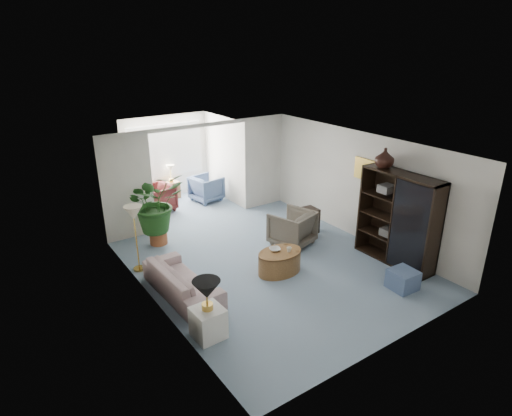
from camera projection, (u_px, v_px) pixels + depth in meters
floor at (272, 266)px, 8.94m from camera, size 6.00×6.00×0.00m
sunroom_floor at (185, 207)px, 12.09m from camera, size 2.60×2.60×0.00m
back_pier_left at (127, 187)px, 9.79m from camera, size 1.20×0.12×2.50m
back_pier_right at (264, 162)px, 11.79m from camera, size 1.20×0.12×2.50m
back_header at (199, 126)px, 10.35m from camera, size 2.60×0.12×0.10m
window_pane at (166, 150)px, 12.40m from camera, size 2.20×0.02×1.50m
window_blinds at (166, 151)px, 12.38m from camera, size 2.20×0.02×1.50m
framed_picture at (365, 169)px, 9.54m from camera, size 0.04×0.50×0.40m
sofa at (182, 281)px, 7.88m from camera, size 0.81×1.93×0.56m
end_table at (208, 323)px, 6.74m from camera, size 0.48×0.48×0.51m
table_lamp at (207, 290)px, 6.52m from camera, size 0.44×0.44×0.30m
floor_lamp at (133, 213)px, 8.35m from camera, size 0.36×0.36×0.28m
coffee_table at (280, 262)px, 8.65m from camera, size 1.20×1.20×0.45m
coffee_bowl at (275, 249)px, 8.61m from camera, size 0.28×0.28×0.05m
coffee_cup at (289, 250)px, 8.55m from camera, size 0.13×0.13×0.09m
wingback_chair at (292, 228)px, 9.77m from camera, size 1.07×1.09×0.80m
side_table_dark at (307, 221)px, 10.40m from camera, size 0.52×0.43×0.60m
entertainment_cabinet at (398, 219)px, 8.79m from camera, size 0.46×1.74×1.93m
cabinet_urn at (385, 158)px, 8.75m from camera, size 0.39×0.39×0.41m
ottoman at (403, 280)px, 8.08m from camera, size 0.50×0.50×0.37m
plant_pot at (159, 237)px, 9.88m from camera, size 0.40×0.40×0.32m
house_plant at (155, 203)px, 9.57m from camera, size 1.23×1.07×1.37m
sunroom_chair_blue at (206, 188)px, 12.45m from camera, size 0.93×0.91×0.73m
sunroom_chair_maroon at (157, 198)px, 11.66m from camera, size 0.94×0.92×0.73m
sunroom_table at (172, 190)px, 12.68m from camera, size 0.46×0.38×0.50m
shelf_clutter at (401, 215)px, 8.65m from camera, size 0.30×1.03×1.06m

